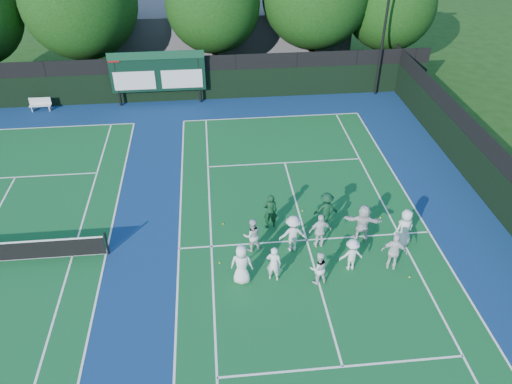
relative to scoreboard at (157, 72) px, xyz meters
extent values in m
plane|color=#183D10|center=(7.01, -15.59, -2.19)|extent=(120.00, 120.00, 0.00)
cube|color=navy|center=(1.01, -14.59, -2.19)|extent=(34.00, 32.00, 0.01)
cube|color=#125A28|center=(7.01, -14.59, -2.18)|extent=(10.97, 23.77, 0.00)
cube|color=white|center=(7.01, -2.70, -2.18)|extent=(10.97, 0.08, 0.00)
cube|color=white|center=(1.53, -14.59, -2.18)|extent=(0.08, 23.77, 0.00)
cube|color=white|center=(12.50, -14.59, -2.18)|extent=(0.08, 23.77, 0.00)
cube|color=white|center=(2.90, -14.59, -2.18)|extent=(0.08, 23.77, 0.00)
cube|color=white|center=(11.13, -14.59, -2.18)|extent=(0.08, 23.77, 0.00)
cube|color=white|center=(7.01, -20.99, -2.18)|extent=(8.23, 0.08, 0.00)
cube|color=white|center=(7.01, -8.19, -2.18)|extent=(8.23, 0.08, 0.00)
cube|color=white|center=(7.01, -14.59, -2.18)|extent=(0.08, 12.80, 0.00)
cube|color=white|center=(-6.99, -2.70, -2.18)|extent=(10.97, 0.08, 0.00)
cube|color=white|center=(-1.50, -14.59, -2.18)|extent=(0.08, 23.77, 0.00)
cube|color=white|center=(-2.87, -14.59, -2.18)|extent=(0.08, 23.77, 0.00)
cube|color=white|center=(-6.99, -8.19, -2.18)|extent=(8.23, 0.08, 0.00)
cube|color=black|center=(1.01, 0.41, -1.19)|extent=(34.00, 0.08, 2.00)
cube|color=black|center=(1.01, 0.41, 0.31)|extent=(34.00, 0.05, 1.00)
cube|color=black|center=(16.01, -14.59, -1.19)|extent=(0.08, 32.00, 2.00)
cylinder|color=black|center=(-2.59, 0.01, -0.44)|extent=(0.16, 0.16, 3.50)
cylinder|color=black|center=(2.61, 0.01, -0.44)|extent=(0.16, 0.16, 3.50)
cube|color=black|center=(0.01, 0.01, 0.01)|extent=(6.00, 0.15, 2.60)
cube|color=#134328|center=(0.01, -0.09, 1.11)|extent=(6.00, 0.05, 0.50)
cube|color=white|center=(-1.49, -0.09, -0.49)|extent=(2.60, 0.04, 1.20)
cube|color=white|center=(1.51, -0.09, -0.49)|extent=(2.60, 0.04, 1.20)
cube|color=#A20D11|center=(-2.59, -0.09, 1.01)|extent=(0.70, 0.04, 0.50)
cube|color=#5F5E63|center=(5.01, 8.41, -0.19)|extent=(18.00, 6.00, 4.00)
cylinder|color=black|center=(14.51, 0.11, 2.81)|extent=(0.16, 0.16, 10.00)
cylinder|color=black|center=(-1.39, -14.59, -1.64)|extent=(0.10, 0.10, 1.10)
cube|color=silver|center=(-7.58, -0.29, -1.81)|extent=(1.35, 0.36, 0.05)
cube|color=silver|center=(-7.58, -0.15, -1.56)|extent=(1.35, 0.05, 0.45)
cube|color=silver|center=(-8.11, -0.29, -2.01)|extent=(0.05, 0.31, 0.36)
cube|color=silver|center=(-7.04, -0.29, -2.01)|extent=(0.05, 0.31, 0.36)
cylinder|color=black|center=(-4.88, 3.91, -0.75)|extent=(0.44, 0.44, 2.88)
sphere|color=#0E340B|center=(-4.88, 3.91, 3.51)|extent=(7.54, 7.54, 7.54)
sphere|color=#0E340B|center=(-4.28, 4.21, 2.76)|extent=(5.28, 5.28, 5.28)
cylinder|color=black|center=(3.78, 3.91, -0.77)|extent=(0.44, 0.44, 2.85)
sphere|color=#0E340B|center=(3.78, 3.91, 3.05)|extent=(6.38, 6.38, 6.38)
sphere|color=#0E340B|center=(4.38, 4.21, 2.42)|extent=(4.47, 4.47, 4.47)
cylinder|color=black|center=(10.75, 3.91, -0.69)|extent=(0.44, 0.44, 3.00)
sphere|color=#0E340B|center=(11.35, 4.21, 2.82)|extent=(5.13, 5.13, 5.13)
cylinder|color=black|center=(16.09, 3.91, -0.92)|extent=(0.44, 0.44, 2.55)
sphere|color=#0E340B|center=(16.09, 3.91, 2.72)|extent=(6.28, 6.28, 6.28)
sphere|color=#0E340B|center=(16.69, 4.21, 2.09)|extent=(4.40, 4.40, 4.40)
sphere|color=#D9E91B|center=(3.20, -15.66, -2.16)|extent=(0.07, 0.07, 0.07)
sphere|color=#D9E91B|center=(7.20, -12.53, -2.16)|extent=(0.07, 0.07, 0.07)
sphere|color=#D9E91B|center=(10.65, -17.23, -2.16)|extent=(0.07, 0.07, 0.07)
sphere|color=#D9E91B|center=(3.46, -13.13, -2.16)|extent=(0.07, 0.07, 0.07)
sphere|color=#D9E91B|center=(7.98, -12.64, -2.16)|extent=(0.07, 0.07, 0.07)
sphere|color=#D9E91B|center=(10.66, -13.41, -2.16)|extent=(0.07, 0.07, 0.07)
imported|color=white|center=(4.04, -16.75, -1.31)|extent=(0.95, 0.71, 1.77)
imported|color=white|center=(5.28, -16.75, -1.39)|extent=(0.68, 0.55, 1.61)
imported|color=white|center=(6.97, -17.08, -1.46)|extent=(0.78, 0.65, 1.46)
imported|color=white|center=(8.42, -16.47, -1.46)|extent=(0.97, 0.60, 1.46)
imported|color=white|center=(10.09, -16.61, -1.33)|extent=(1.09, 0.73, 1.72)
imported|color=silver|center=(4.61, -14.93, -1.41)|extent=(0.85, 0.71, 1.56)
imported|color=silver|center=(6.28, -15.10, -1.33)|extent=(1.13, 0.68, 1.71)
imported|color=white|center=(7.46, -15.00, -1.37)|extent=(0.98, 0.46, 1.64)
imported|color=silver|center=(9.36, -14.71, -1.31)|extent=(1.70, 0.90, 1.75)
imported|color=white|center=(11.01, -15.22, -1.31)|extent=(0.98, 0.78, 1.77)
imported|color=#0F381B|center=(5.55, -13.48, -1.33)|extent=(0.64, 0.44, 1.72)
imported|color=#0F371F|center=(8.04, -13.52, -1.38)|extent=(1.07, 0.64, 1.63)
camera|label=1|loc=(3.17, -30.74, 11.89)|focal=35.00mm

